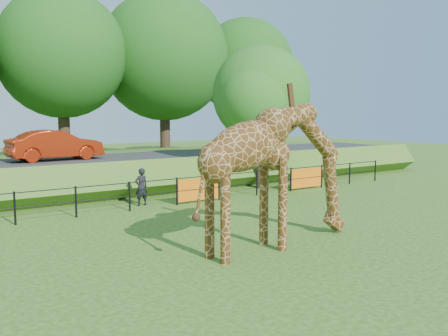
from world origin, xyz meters
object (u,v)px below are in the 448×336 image
(car_red, at_px, (55,145))
(visitor, at_px, (141,187))
(tree_east, at_px, (262,98))
(giraffe, at_px, (278,175))

(car_red, bearing_deg, visitor, -167.95)
(visitor, xyz_separation_m, tree_east, (6.76, 0.89, 3.54))
(giraffe, distance_m, car_red, 13.37)
(tree_east, bearing_deg, giraffe, -126.86)
(visitor, relative_size, tree_east, 0.22)
(car_red, bearing_deg, tree_east, -123.49)
(giraffe, relative_size, visitor, 3.72)
(car_red, distance_m, tree_east, 9.87)
(car_red, relative_size, visitor, 2.87)
(visitor, height_order, tree_east, tree_east)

